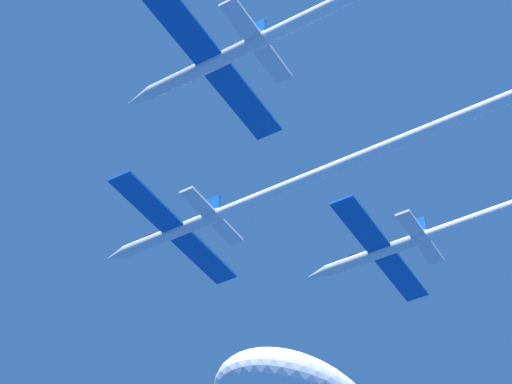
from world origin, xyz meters
TOP-DOWN VIEW (x-y plane):
  - jet_lead at (0.70, -22.89)m, footprint 20.72×77.14m

SIDE VIEW (x-z plane):
  - jet_lead at x=0.70m, z-range -2.65..0.78m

